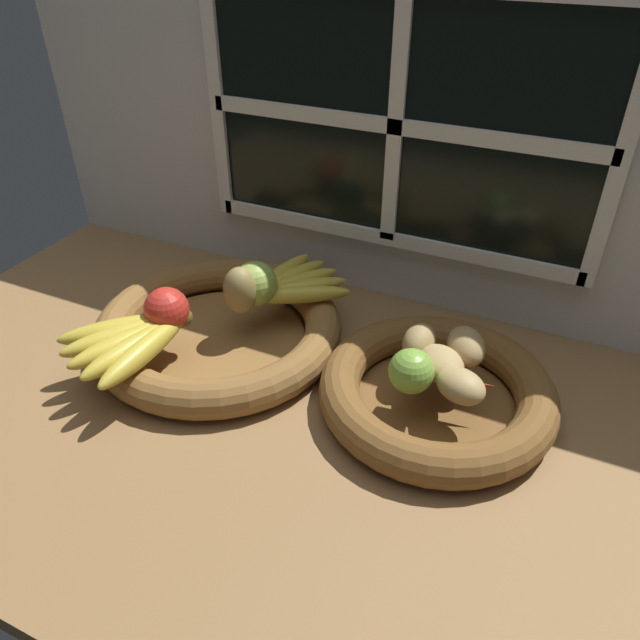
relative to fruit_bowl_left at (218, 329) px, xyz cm
name	(u,v)px	position (x,y,z in cm)	size (l,w,h in cm)	color
ground_plane	(320,396)	(19.62, -3.37, -4.19)	(140.00, 90.00, 3.00)	olive
back_wall	(399,142)	(19.62, 26.40, 25.19)	(140.00, 4.60, 55.00)	silver
fruit_bowl_left	(218,329)	(0.00, 0.00, 0.00)	(39.61, 39.61, 5.76)	brown
fruit_bowl_right	(436,392)	(36.00, 0.00, 0.01)	(33.16, 33.16, 5.76)	brown
apple_red_front	(167,310)	(-4.31, -6.34, 6.47)	(6.81, 6.81, 6.81)	red
apple_green_back	(255,284)	(4.22, 5.32, 6.67)	(7.20, 7.20, 7.20)	#99B74C
pear_brown	(241,290)	(3.39, 2.30, 6.97)	(5.46, 5.48, 7.80)	olive
banana_bunch_front	(132,340)	(-5.94, -12.81, 4.75)	(15.85, 19.58, 3.36)	gold
banana_bunch_back	(290,284)	(7.75, 10.58, 4.48)	(16.40, 17.85, 2.83)	gold
potato_back	(466,346)	(38.23, 4.90, 5.40)	(7.44, 5.16, 4.67)	#A38451
potato_oblong	(419,342)	(32.00, 3.12, 5.43)	(6.63, 4.52, 4.72)	#A38451
potato_small	(460,387)	(39.57, -3.56, 5.16)	(6.83, 5.19, 4.18)	tan
potato_large	(441,364)	(36.00, 0.00, 5.11)	(7.37, 5.90, 4.08)	tan
lime_near	(411,371)	(33.13, -4.31, 6.11)	(6.08, 6.08, 6.08)	#7AAD3D
chili_pepper	(446,378)	(37.29, -1.61, 4.22)	(2.30, 2.30, 13.11)	red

